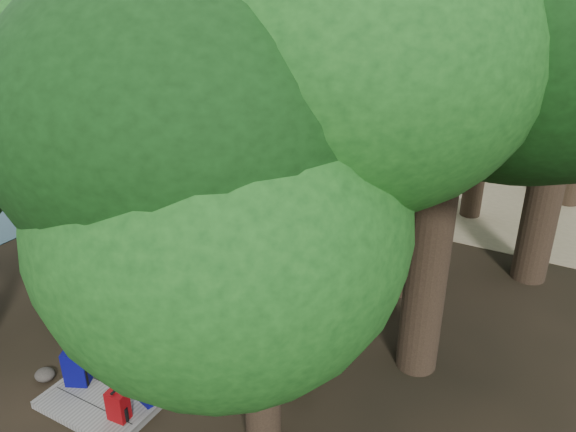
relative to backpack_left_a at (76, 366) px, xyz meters
The scene contains 49 objects.
ground 4.30m from the backpack_left_a, 80.97° to the left, with size 120.00×120.00×0.00m, color black.
sand_beach 20.23m from the backpack_left_a, 88.10° to the left, with size 40.00×22.00×0.02m, color tan.
water_bay 42.84m from the backpack_left_a, 137.00° to the left, with size 50.00×60.00×0.02m, color #2C4F5B.
distant_hill 65.37m from the backpack_left_a, 126.99° to the left, with size 32.00×16.00×12.00m, color black.
boardwalk 5.28m from the backpack_left_a, 82.68° to the left, with size 2.00×12.00×0.12m, color gray.
backpack_left_a is the anchor object (origin of this frame).
backpack_left_b 0.53m from the backpack_left_a, 86.09° to the left, with size 0.35×0.25×0.65m, color black, non-canonical shape.
backpack_left_c 0.79m from the backpack_left_a, 94.11° to the left, with size 0.41×0.30×0.77m, color #070C6B, non-canonical shape.
backpack_left_d 2.13m from the backpack_left_a, 90.46° to the left, with size 0.32×0.23×0.49m, color #070C6B, non-canonical shape.
backpack_right_a 1.31m from the backpack_left_a, 12.29° to the right, with size 0.34×0.24×0.61m, color maroon, non-canonical shape.
backpack_right_b 1.46m from the backpack_left_a, 10.92° to the left, with size 0.41×0.28×0.73m, color #070C6B, non-canonical shape.
backpack_right_c 1.45m from the backpack_left_a, 27.80° to the left, with size 0.34×0.24×0.57m, color #070C6B, non-canonical shape.
backpack_right_d 1.92m from the backpack_left_a, 43.35° to the left, with size 0.33×0.24×0.50m, color #3E3D1D, non-canonical shape.
duffel_right_khaki 2.59m from the backpack_left_a, 57.60° to the left, with size 0.39×0.58×0.39m, color olive, non-canonical shape.
duffel_right_black 2.87m from the backpack_left_a, 62.12° to the left, with size 0.39×0.62×0.39m, color black, non-canonical shape.
suitcase_on_boardwalk 1.94m from the backpack_left_a, 88.94° to the left, with size 0.39×0.22×0.61m, color black, non-canonical shape.
lone_suitcase_on_sand 12.42m from the backpack_left_a, 85.90° to the left, with size 0.40×0.23×0.63m, color black, non-canonical shape.
hat_brown 0.60m from the backpack_left_a, 92.04° to the left, with size 0.43×0.43×0.13m, color #51351E, non-canonical shape.
hat_white 0.93m from the backpack_left_a, 92.71° to the left, with size 0.39×0.39×0.13m, color silver, non-canonical shape.
kayak 13.94m from the backpack_left_a, 99.09° to the left, with size 0.62×2.84×0.28m, color red.
sun_lounger 15.21m from the backpack_left_a, 75.28° to the left, with size 0.66×2.06×0.66m, color silver, non-canonical shape.
tree_right_a 5.09m from the backpack_left_a, ahead, with size 4.85×4.85×8.09m, color black, non-canonical shape.
tree_right_b 8.03m from the backpack_left_a, 35.31° to the left, with size 6.10×6.10×10.90m, color black, non-canonical shape.
tree_right_c 8.64m from the backpack_left_a, 56.12° to the left, with size 5.84×5.84×10.11m, color black, non-canonical shape.
tree_right_e 12.68m from the backpack_left_a, 68.37° to the left, with size 4.78×4.78×8.60m, color black, non-canonical shape.
tree_left_b 7.22m from the backpack_left_a, 133.62° to the left, with size 5.10×5.10×9.19m, color black, non-canonical shape.
tree_left_c 8.95m from the backpack_left_a, 113.16° to the left, with size 4.99×4.99×8.68m, color black, non-canonical shape.
tree_back_a 19.51m from the backpack_left_a, 93.69° to the left, with size 5.67×5.67×9.81m, color black, non-canonical shape.
tree_back_b 21.28m from the backpack_left_a, 83.43° to the left, with size 6.22×6.22×11.11m, color black, non-canonical shape.
tree_back_c 21.25m from the backpack_left_a, 75.47° to the left, with size 4.88×4.88×8.79m, color black, non-canonical shape.
tree_back_d 19.45m from the backpack_left_a, 103.48° to the left, with size 4.21×4.21×7.01m, color black, non-canonical shape.
palm_right_a 11.25m from the backpack_left_a, 71.80° to the left, with size 3.97×3.97×6.76m, color #154212, non-canonical shape.
palm_right_b 16.21m from the backpack_left_a, 68.09° to the left, with size 4.47×4.47×8.63m, color #154212, non-canonical shape.
palm_right_c 17.93m from the backpack_left_a, 79.90° to the left, with size 4.58×4.58×7.29m, color #154212, non-canonical shape.
palm_left_a 12.25m from the backpack_left_a, 110.82° to the left, with size 4.75×4.75×7.56m, color #154212, non-canonical shape.
rock_left_a 0.86m from the backpack_left_a, 168.35° to the right, with size 0.39×0.35×0.21m, color #4C473F, non-canonical shape.
rock_left_b 2.86m from the backpack_left_a, 128.95° to the left, with size 0.37×0.34×0.20m, color #4C473F, non-canonical shape.
rock_left_c 5.19m from the backpack_left_a, 96.81° to the left, with size 0.56×0.50×0.31m, color #4C473F, non-canonical shape.
rock_left_d 7.30m from the backpack_left_a, 101.68° to the left, with size 0.29×0.26×0.16m, color #4C473F, non-canonical shape.
rock_right_a 2.99m from the backpack_left_a, 21.63° to the left, with size 0.43×0.39×0.24m, color #4C473F, non-canonical shape.
rock_right_b 4.12m from the backpack_left_a, 40.91° to the left, with size 0.48×0.43×0.27m, color #4C473F, non-canonical shape.
rock_right_c 6.37m from the backpack_left_a, 65.38° to the left, with size 0.28×0.25×0.15m, color #4C473F, non-canonical shape.
rock_right_d 8.77m from the backpack_left_a, 69.24° to the left, with size 0.50×0.45×0.28m, color #4C473F, non-canonical shape.
shrub_left_a 2.38m from the backpack_left_a, 134.63° to the left, with size 1.25×1.25×1.12m, color #164615, non-canonical shape.
shrub_left_b 5.72m from the backpack_left_a, 102.66° to the left, with size 0.97×0.97×0.87m, color #164615, non-canonical shape.
shrub_left_c 8.84m from the backpack_left_a, 104.41° to the left, with size 1.10×1.10×0.99m, color #164615, non-canonical shape.
shrub_right_a 3.75m from the backpack_left_a, 32.61° to the left, with size 0.92×0.92×0.83m, color #164615, non-canonical shape.
shrub_right_b 7.12m from the backpack_left_a, 59.98° to the left, with size 1.36×1.36×1.23m, color #164615, non-canonical shape.
shrub_right_c 9.78m from the backpack_left_a, 75.11° to the left, with size 0.73×0.73×0.66m, color #164615, non-canonical shape.
Camera 1 is at (6.59, -9.36, 7.15)m, focal length 35.00 mm.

